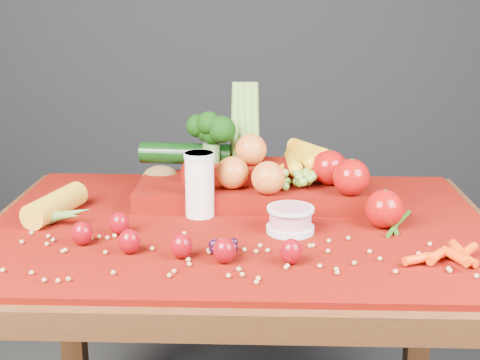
{
  "coord_description": "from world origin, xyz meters",
  "views": [
    {
      "loc": [
        0.05,
        -1.34,
        1.24
      ],
      "look_at": [
        0.0,
        0.02,
        0.85
      ],
      "focal_mm": 50.0,
      "sensor_mm": 36.0,
      "label": 1
    }
  ],
  "objects_px": {
    "produce_mound": "(261,176)",
    "milk_glass": "(200,182)",
    "yogurt_bowl": "(290,219)",
    "table": "(240,269)"
  },
  "relations": [
    {
      "from": "table",
      "to": "milk_glass",
      "type": "relative_size",
      "value": 7.75
    },
    {
      "from": "produce_mound",
      "to": "milk_glass",
      "type": "bearing_deg",
      "value": -139.79
    },
    {
      "from": "table",
      "to": "produce_mound",
      "type": "distance_m",
      "value": 0.23
    },
    {
      "from": "milk_glass",
      "to": "produce_mound",
      "type": "xyz_separation_m",
      "value": [
        0.13,
        0.11,
        -0.02
      ]
    },
    {
      "from": "milk_glass",
      "to": "produce_mound",
      "type": "distance_m",
      "value": 0.17
    },
    {
      "from": "milk_glass",
      "to": "yogurt_bowl",
      "type": "bearing_deg",
      "value": -26.37
    },
    {
      "from": "produce_mound",
      "to": "table",
      "type": "bearing_deg",
      "value": -106.06
    },
    {
      "from": "table",
      "to": "produce_mound",
      "type": "relative_size",
      "value": 1.85
    },
    {
      "from": "milk_glass",
      "to": "produce_mound",
      "type": "bearing_deg",
      "value": 40.21
    },
    {
      "from": "produce_mound",
      "to": "yogurt_bowl",
      "type": "bearing_deg",
      "value": -73.54
    }
  ]
}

